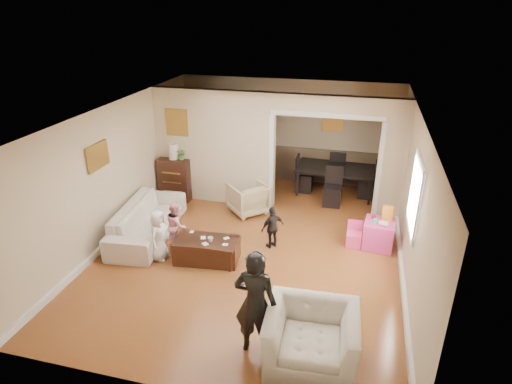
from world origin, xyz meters
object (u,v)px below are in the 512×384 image
(dresser, at_px, (176,179))
(child_kneel_a, at_px, (159,235))
(child_toddler, at_px, (273,227))
(table_lamp, at_px, (173,151))
(armchair_back, at_px, (248,198))
(cyan_cup, at_px, (375,221))
(play_table, at_px, (379,234))
(coffee_cup, at_px, (211,240))
(child_kneel_b, at_px, (177,225))
(sofa, at_px, (148,220))
(dining_table, at_px, (335,181))
(armchair_front, at_px, (311,338))
(adult_person, at_px, (255,303))
(coffee_table, at_px, (207,250))

(dresser, bearing_deg, child_kneel_a, -72.72)
(child_toddler, bearing_deg, table_lamp, -77.01)
(armchair_back, bearing_deg, cyan_cup, 118.46)
(dresser, relative_size, play_table, 1.81)
(armchair_back, height_order, coffee_cup, armchair_back)
(table_lamp, bearing_deg, child_kneel_b, -65.61)
(sofa, relative_size, dining_table, 1.22)
(child_kneel_b, bearing_deg, sofa, 43.22)
(armchair_front, bearing_deg, dining_table, 88.53)
(table_lamp, relative_size, cyan_cup, 4.50)
(table_lamp, height_order, dining_table, table_lamp)
(table_lamp, bearing_deg, child_toddler, -30.70)
(dining_table, relative_size, child_toddler, 2.24)
(sofa, bearing_deg, dresser, -0.72)
(armchair_front, xyz_separation_m, adult_person, (-0.75, 0.02, 0.39))
(child_kneel_a, xyz_separation_m, child_toddler, (1.90, 0.90, -0.06))
(armchair_back, xyz_separation_m, child_toddler, (0.84, -1.31, 0.08))
(child_kneel_a, bearing_deg, armchair_back, -22.02)
(coffee_cup, relative_size, child_toddler, 0.12)
(cyan_cup, bearing_deg, dining_table, 111.42)
(sofa, bearing_deg, adult_person, -137.11)
(coffee_table, relative_size, coffee_cup, 11.67)
(coffee_table, distance_m, child_kneel_a, 0.90)
(child_toddler, bearing_deg, play_table, 148.21)
(coffee_cup, xyz_separation_m, play_table, (2.91, 1.31, -0.21))
(armchair_front, bearing_deg, child_kneel_b, 138.90)
(armchair_back, height_order, coffee_table, armchair_back)
(child_kneel_a, bearing_deg, adult_person, -124.34)
(sofa, relative_size, coffee_cup, 23.30)
(sofa, bearing_deg, table_lamp, -0.72)
(play_table, xyz_separation_m, child_kneel_a, (-3.86, -1.41, 0.22))
(coffee_cup, bearing_deg, armchair_front, -42.62)
(armchair_back, bearing_deg, child_kneel_a, 20.25)
(dresser, bearing_deg, sofa, -84.69)
(armchair_back, relative_size, coffee_table, 0.66)
(armchair_back, xyz_separation_m, armchair_front, (1.93, -3.98, 0.04))
(armchair_back, height_order, dining_table, armchair_back)
(armchair_front, relative_size, adult_person, 0.76)
(dresser, bearing_deg, dining_table, 18.40)
(armchair_front, relative_size, child_kneel_a, 1.22)
(coffee_cup, bearing_deg, adult_person, -55.12)
(armchair_front, relative_size, play_table, 2.13)
(sofa, bearing_deg, dining_table, -55.47)
(adult_person, height_order, child_kneel_a, adult_person)
(sofa, relative_size, child_toddler, 2.72)
(play_table, bearing_deg, child_kneel_b, -165.53)
(sofa, distance_m, dining_table, 4.55)
(armchair_back, relative_size, armchair_front, 0.64)
(cyan_cup, distance_m, child_kneel_b, 3.72)
(coffee_table, relative_size, cyan_cup, 14.31)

